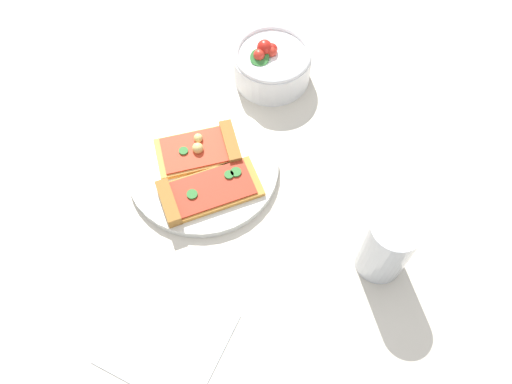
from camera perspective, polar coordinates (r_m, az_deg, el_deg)
The scene contains 7 objects.
ground_plane at distance 0.79m, azimuth -2.58°, elevation 0.77°, with size 2.40×2.40×0.00m, color beige.
plate at distance 0.80m, azimuth -6.17°, elevation 2.57°, with size 0.24×0.24×0.01m, color silver.
pizza_slice_near at distance 0.76m, azimuth -6.06°, elevation -0.06°, with size 0.16×0.15×0.02m.
pizza_slice_far at distance 0.80m, azimuth -5.90°, elevation 4.88°, with size 0.14×0.14×0.02m.
salad_bowl at distance 0.89m, azimuth 1.80°, elevation 14.21°, with size 0.13×0.13×0.08m.
soda_glass at distance 0.70m, azimuth 14.64°, elevation -5.70°, with size 0.07×0.07×0.12m.
paper_napkin at distance 0.71m, azimuth -10.02°, elevation -15.98°, with size 0.14×0.15×0.00m, color white.
Camera 1 is at (0.32, 0.23, 0.68)m, focal length 35.44 mm.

